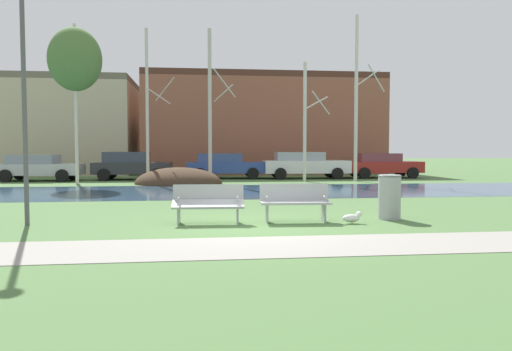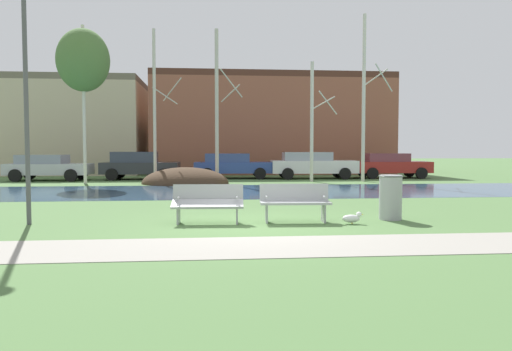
{
  "view_description": "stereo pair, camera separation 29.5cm",
  "coord_description": "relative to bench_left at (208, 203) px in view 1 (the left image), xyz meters",
  "views": [
    {
      "loc": [
        -1.28,
        -10.67,
        1.69
      ],
      "look_at": [
        0.13,
        0.89,
        1.06
      ],
      "focal_mm": 35.09,
      "sensor_mm": 36.0,
      "label": 1
    },
    {
      "loc": [
        -0.99,
        -10.7,
        1.69
      ],
      "look_at": [
        0.13,
        0.89,
        1.06
      ],
      "focal_mm": 35.09,
      "sensor_mm": 36.0,
      "label": 2
    }
  ],
  "objects": [
    {
      "name": "river_band",
      "position": [
        0.99,
        8.35,
        -0.47
      ],
      "size": [
        80.0,
        6.49,
        0.01
      ],
      "primitive_type": "cube",
      "color": "#33516B",
      "rests_on": "ground"
    },
    {
      "name": "birch_far_left",
      "position": [
        -5.88,
        13.46,
        5.39
      ],
      "size": [
        2.48,
        2.48,
        7.55
      ],
      "color": "beige",
      "rests_on": "ground"
    },
    {
      "name": "building_brick_low",
      "position": [
        4.31,
        24.21,
        2.83
      ],
      "size": [
        15.84,
        8.51,
        6.61
      ],
      "color": "brown",
      "rests_on": "ground"
    },
    {
      "name": "birch_center",
      "position": [
        5.31,
        13.75,
        2.62
      ],
      "size": [
        1.37,
        2.41,
        6.05
      ],
      "color": "beige",
      "rests_on": "ground"
    },
    {
      "name": "birch_center_left",
      "position": [
        0.51,
        13.99,
        3.39
      ],
      "size": [
        1.39,
        2.45,
        7.63
      ],
      "color": "#BCB7A8",
      "rests_on": "ground"
    },
    {
      "name": "parked_sedan_second_dark",
      "position": [
        -3.7,
        16.29,
        0.32
      ],
      "size": [
        4.17,
        2.24,
        1.5
      ],
      "color": "#282B30",
      "rests_on": "ground"
    },
    {
      "name": "paved_path_strip",
      "position": [
        0.99,
        -2.82,
        -0.47
      ],
      "size": [
        60.0,
        1.88,
        0.01
      ],
      "primitive_type": "cube",
      "color": "gray",
      "rests_on": "ground"
    },
    {
      "name": "parked_wagon_fourth_white",
      "position": [
        5.79,
        16.14,
        0.32
      ],
      "size": [
        4.79,
        2.13,
        1.48
      ],
      "color": "silver",
      "rests_on": "ground"
    },
    {
      "name": "birch_left",
      "position": [
        -2.57,
        14.01,
        3.35
      ],
      "size": [
        1.44,
        2.47,
        7.57
      ],
      "color": "beige",
      "rests_on": "ground"
    },
    {
      "name": "seagull",
      "position": [
        3.22,
        -0.42,
        -0.34
      ],
      "size": [
        0.48,
        0.18,
        0.27
      ],
      "color": "white",
      "rests_on": "ground"
    },
    {
      "name": "soil_mound",
      "position": [
        -1.07,
        12.92,
        -0.47
      ],
      "size": [
        4.16,
        3.54,
        1.56
      ],
      "primitive_type": "ellipsoid",
      "color": "#423021",
      "rests_on": "ground"
    },
    {
      "name": "streetlamp",
      "position": [
        -3.96,
        0.21,
        3.32
      ],
      "size": [
        0.32,
        0.32,
        5.74
      ],
      "color": "#4C4C51",
      "rests_on": "ground"
    },
    {
      "name": "trash_bin",
      "position": [
        4.32,
        0.17,
        0.08
      ],
      "size": [
        0.56,
        0.56,
        1.06
      ],
      "color": "#999B9E",
      "rests_on": "ground"
    },
    {
      "name": "ground_plane",
      "position": [
        0.99,
        9.44,
        -0.47
      ],
      "size": [
        120.0,
        120.0,
        0.0
      ],
      "primitive_type": "plane",
      "color": "#4C703D"
    },
    {
      "name": "building_beige_block",
      "position": [
        -9.69,
        24.43,
        2.65
      ],
      "size": [
        10.67,
        9.03,
        6.25
      ],
      "color": "#BCAD8E",
      "rests_on": "ground"
    },
    {
      "name": "parked_van_nearest_silver",
      "position": [
        -8.34,
        15.8,
        0.26
      ],
      "size": [
        4.24,
        2.2,
        1.35
      ],
      "color": "#B2B5BC",
      "rests_on": "ground"
    },
    {
      "name": "parked_hatch_third_blue",
      "position": [
        1.35,
        16.7,
        0.28
      ],
      "size": [
        4.4,
        2.2,
        1.4
      ],
      "color": "#2D4793",
      "rests_on": "ground"
    },
    {
      "name": "bench_right",
      "position": [
        1.99,
        -0.0,
        0.0
      ],
      "size": [
        1.63,
        0.65,
        0.87
      ],
      "color": "#9EA0A3",
      "rests_on": "ground"
    },
    {
      "name": "birch_center_right",
      "position": [
        7.96,
        13.64,
        3.81
      ],
      "size": [
        1.55,
        2.65,
        8.46
      ],
      "color": "beige",
      "rests_on": "ground"
    },
    {
      "name": "bench_left",
      "position": [
        0.0,
        0.0,
        0.0
      ],
      "size": [
        1.63,
        0.65,
        0.87
      ],
      "color": "#9EA0A3",
      "rests_on": "ground"
    },
    {
      "name": "parked_suv_fifth_red",
      "position": [
        10.33,
        16.27,
        0.28
      ],
      "size": [
        4.23,
        2.2,
        1.41
      ],
      "color": "maroon",
      "rests_on": "ground"
    }
  ]
}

